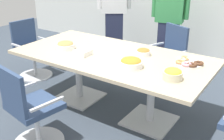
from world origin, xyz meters
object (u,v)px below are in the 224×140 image
(office_chair_1, at_px, (31,52))
(person_standing_0, at_px, (114,7))
(office_chair_0, at_px, (167,59))
(office_chair_2, at_px, (31,112))
(snack_bowl_chips_orange, at_px, (131,63))
(napkin_pile, at_px, (83,53))
(conference_table, at_px, (112,64))
(snack_bowl_chips_yellow, at_px, (173,74))
(snack_bowl_cookies, at_px, (65,46))
(person_standing_1, at_px, (170,17))
(snack_bowl_pretzels, at_px, (143,52))
(donut_platter, at_px, (189,62))

(office_chair_1, bearing_deg, person_standing_0, 159.71)
(office_chair_0, distance_m, office_chair_2, 2.24)
(office_chair_2, relative_size, snack_bowl_chips_orange, 3.55)
(office_chair_2, relative_size, napkin_pile, 5.28)
(office_chair_0, relative_size, person_standing_0, 0.49)
(napkin_pile, bearing_deg, office_chair_2, -88.04)
(conference_table, xyz_separation_m, snack_bowl_chips_yellow, (0.89, -0.26, 0.18))
(snack_bowl_chips_orange, xyz_separation_m, snack_bowl_cookies, (-1.00, 0.05, -0.00))
(person_standing_1, distance_m, snack_bowl_cookies, 1.92)
(snack_bowl_pretzels, distance_m, napkin_pile, 0.73)
(office_chair_2, bearing_deg, snack_bowl_pretzels, 75.85)
(conference_table, relative_size, person_standing_1, 1.36)
(office_chair_0, xyz_separation_m, donut_platter, (0.60, -0.84, 0.37))
(conference_table, xyz_separation_m, snack_bowl_cookies, (-0.61, -0.16, 0.18))
(office_chair_2, height_order, snack_bowl_pretzels, office_chair_2)
(office_chair_2, bearing_deg, snack_bowl_chips_yellow, 46.01)
(snack_bowl_cookies, relative_size, napkin_pile, 1.37)
(snack_bowl_cookies, distance_m, donut_platter, 1.54)
(snack_bowl_chips_yellow, xyz_separation_m, napkin_pile, (-1.18, 0.05, -0.03))
(donut_platter, bearing_deg, napkin_pile, -158.96)
(snack_bowl_chips_orange, bearing_deg, office_chair_2, -126.69)
(conference_table, distance_m, snack_bowl_cookies, 0.65)
(person_standing_0, xyz_separation_m, snack_bowl_pretzels, (1.32, -1.36, -0.20))
(snack_bowl_cookies, xyz_separation_m, donut_platter, (1.48, 0.41, -0.03))
(person_standing_0, relative_size, donut_platter, 5.91)
(person_standing_0, bearing_deg, snack_bowl_pretzels, 99.28)
(conference_table, height_order, snack_bowl_chips_yellow, snack_bowl_chips_yellow)
(snack_bowl_cookies, bearing_deg, donut_platter, 15.38)
(office_chair_1, relative_size, person_standing_1, 0.52)
(conference_table, xyz_separation_m, napkin_pile, (-0.29, -0.20, 0.16))
(office_chair_0, height_order, snack_bowl_pretzels, office_chair_0)
(office_chair_1, xyz_separation_m, person_standing_1, (1.72, 1.47, 0.52))
(office_chair_0, relative_size, person_standing_1, 0.52)
(snack_bowl_cookies, bearing_deg, snack_bowl_chips_yellow, -3.55)
(person_standing_1, relative_size, snack_bowl_chips_orange, 6.88)
(person_standing_1, relative_size, snack_bowl_pretzels, 9.96)
(person_standing_1, relative_size, donut_platter, 5.56)
(snack_bowl_chips_yellow, bearing_deg, napkin_pile, 177.47)
(office_chair_1, bearing_deg, napkin_pile, 80.84)
(conference_table, distance_m, person_standing_1, 1.67)
(person_standing_1, distance_m, snack_bowl_chips_yellow, 2.08)
(snack_bowl_cookies, xyz_separation_m, napkin_pile, (0.32, -0.04, -0.02))
(person_standing_1, bearing_deg, office_chair_2, 73.34)
(office_chair_1, xyz_separation_m, donut_platter, (2.56, 0.08, 0.37))
(snack_bowl_chips_orange, relative_size, donut_platter, 0.81)
(person_standing_0, height_order, person_standing_1, person_standing_0)
(snack_bowl_chips_orange, bearing_deg, office_chair_0, 95.27)
(snack_bowl_chips_orange, xyz_separation_m, snack_bowl_pretzels, (-0.07, 0.42, -0.01))
(office_chair_1, relative_size, snack_bowl_chips_orange, 3.55)
(person_standing_0, bearing_deg, donut_platter, 109.97)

